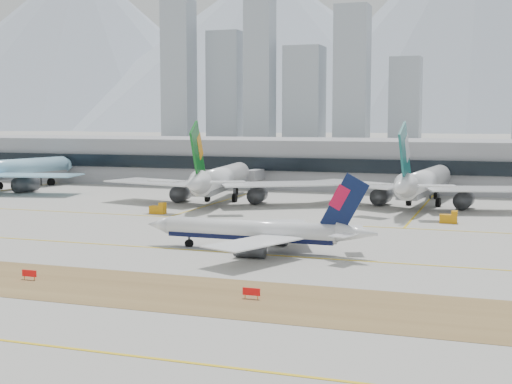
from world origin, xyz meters
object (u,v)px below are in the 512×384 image
at_px(taxiing_airliner, 259,232).
at_px(widebody_cathay, 423,184).
at_px(widebody_korean, 4,171).
at_px(terminal, 346,163).
at_px(widebody_eva, 220,180).

height_order(taxiing_airliner, widebody_cathay, widebody_cathay).
relative_size(taxiing_airliner, widebody_korean, 0.66).
bearing_deg(terminal, widebody_cathay, -58.42).
bearing_deg(terminal, widebody_eva, -111.40).
relative_size(widebody_korean, terminal, 0.22).
bearing_deg(terminal, widebody_korean, -153.42).
height_order(widebody_korean, widebody_eva, widebody_korean).
height_order(widebody_cathay, terminal, widebody_cathay).
xyz_separation_m(taxiing_airliner, terminal, (-9.92, 117.19, 4.28)).
xyz_separation_m(taxiing_airliner, widebody_eva, (-31.51, 62.11, 2.47)).
height_order(widebody_eva, terminal, widebody_eva).
bearing_deg(taxiing_airliner, terminal, -84.36).
bearing_deg(widebody_cathay, widebody_korean, 95.64).
xyz_separation_m(widebody_eva, terminal, (21.59, 55.08, 1.81)).
distance_m(taxiing_airliner, widebody_cathay, 72.50).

